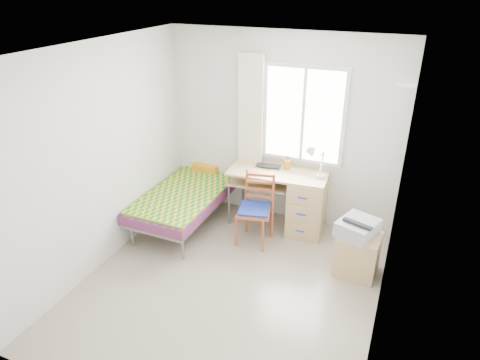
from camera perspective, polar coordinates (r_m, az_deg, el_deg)
name	(u,v)px	position (r m, az deg, el deg)	size (l,w,h in m)	color
floor	(229,285)	(5.03, -1.41, -13.76)	(3.50, 3.50, 0.00)	#BCAD93
ceiling	(226,50)	(3.93, -1.83, 16.93)	(3.50, 3.50, 0.00)	white
wall_back	(281,130)	(5.84, 5.51, 6.63)	(3.20, 3.20, 0.00)	silver
wall_left	(101,159)	(5.14, -18.10, 2.71)	(3.50, 3.50, 0.00)	silver
wall_right	(394,214)	(4.01, 19.80, -4.23)	(3.50, 3.50, 0.00)	silver
window	(304,115)	(5.67, 8.47, 8.53)	(1.10, 0.04, 1.30)	white
curtain	(251,117)	(5.86, 1.41, 8.36)	(0.35, 0.05, 1.70)	#F1E8C7
floating_shelf	(407,83)	(5.04, 21.34, 12.01)	(0.20, 0.32, 0.03)	white
bed	(192,191)	(6.11, -6.39, -1.49)	(0.95, 2.01, 0.86)	gray
desk	(302,201)	(5.82, 8.29, -2.81)	(1.35, 0.68, 0.82)	tan
chair	(257,205)	(5.51, 2.24, -3.32)	(0.48, 0.48, 0.94)	maroon
cabinet	(357,254)	(5.24, 15.33, -9.50)	(0.50, 0.45, 0.51)	tan
printer	(358,227)	(5.06, 15.42, -6.11)	(0.50, 0.54, 0.19)	#ADB0B5
laptop	(268,167)	(5.82, 3.71, 1.68)	(0.34, 0.22, 0.03)	black
pen_cup	(287,165)	(5.82, 6.29, 2.05)	(0.09, 0.09, 0.11)	orange
task_lamp	(315,159)	(5.43, 9.97, 2.72)	(0.24, 0.34, 0.46)	white
book	(265,184)	(5.91, 3.30, -0.53)	(0.18, 0.25, 0.02)	gray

